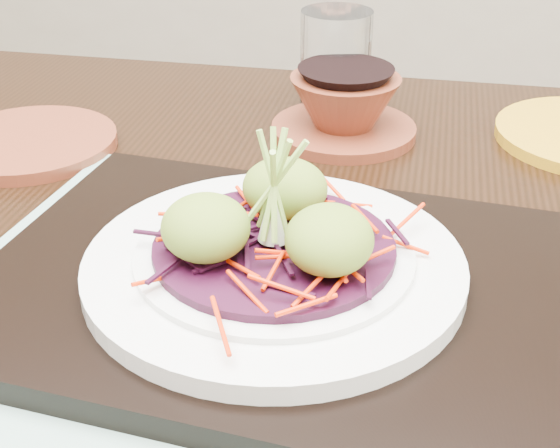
% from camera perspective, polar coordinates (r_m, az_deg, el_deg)
% --- Properties ---
extents(dining_table, '(1.26, 0.85, 0.78)m').
position_cam_1_polar(dining_table, '(0.62, -0.74, -10.85)').
color(dining_table, black).
rests_on(dining_table, ground).
extents(placemat, '(0.47, 0.38, 0.00)m').
position_cam_1_polar(placemat, '(0.52, -0.42, -5.45)').
color(placemat, '#83A992').
rests_on(placemat, dining_table).
extents(serving_tray, '(0.41, 0.32, 0.02)m').
position_cam_1_polar(serving_tray, '(0.51, -0.42, -4.50)').
color(serving_tray, black).
rests_on(serving_tray, placemat).
extents(white_plate, '(0.24, 0.24, 0.02)m').
position_cam_1_polar(white_plate, '(0.50, -0.43, -2.93)').
color(white_plate, silver).
rests_on(white_plate, serving_tray).
extents(cabbage_bed, '(0.15, 0.15, 0.01)m').
position_cam_1_polar(cabbage_bed, '(0.49, -0.43, -1.72)').
color(cabbage_bed, '#31091E').
rests_on(cabbage_bed, white_plate).
extents(carrot_julienne, '(0.19, 0.19, 0.01)m').
position_cam_1_polar(carrot_julienne, '(0.49, -0.44, -0.97)').
color(carrot_julienne, red).
rests_on(carrot_julienne, cabbage_bed).
extents(guacamole_scoops, '(0.13, 0.12, 0.04)m').
position_cam_1_polar(guacamole_scoops, '(0.48, -0.46, 0.45)').
color(guacamole_scoops, olive).
rests_on(guacamole_scoops, cabbage_bed).
extents(scallion_garnish, '(0.06, 0.06, 0.08)m').
position_cam_1_polar(scallion_garnish, '(0.47, -0.45, 2.46)').
color(scallion_garnish, '#95C34E').
rests_on(scallion_garnish, cabbage_bed).
extents(terracotta_side_plate, '(0.19, 0.19, 0.01)m').
position_cam_1_polar(terracotta_side_plate, '(0.76, -17.91, 5.67)').
color(terracotta_side_plate, maroon).
rests_on(terracotta_side_plate, dining_table).
extents(water_glass, '(0.09, 0.09, 0.10)m').
position_cam_1_polar(water_glass, '(0.81, 4.08, 11.77)').
color(water_glass, white).
rests_on(water_glass, dining_table).
extents(terracotta_bowl_set, '(0.18, 0.18, 0.06)m').
position_cam_1_polar(terracotta_bowl_set, '(0.75, 4.73, 8.35)').
color(terracotta_bowl_set, maroon).
rests_on(terracotta_bowl_set, dining_table).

